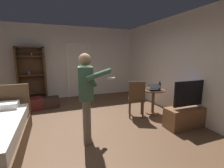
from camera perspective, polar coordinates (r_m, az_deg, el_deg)
The scene contains 13 objects.
ground_plane at distance 3.56m, azimuth -10.45°, elevation -17.54°, with size 7.16×7.16×0.00m, color brown.
wall_back at distance 6.45m, azimuth -16.32°, elevation 7.45°, with size 5.71×0.12×2.74m, color silver.
wall_right at distance 4.55m, azimuth 26.10°, elevation 5.72°, with size 0.12×6.74×2.74m, color silver.
doorway_frame at distance 6.43m, azimuth -11.89°, elevation 6.33°, with size 0.93×0.08×2.13m.
bookshelf at distance 6.26m, azimuth -26.91°, elevation 3.70°, with size 0.92×0.32×1.94m.
tv_flatscreen at distance 4.20m, azimuth 26.10°, elevation -9.53°, with size 1.21×0.40×1.09m.
side_table at distance 4.65m, azimuth 14.59°, elevation -4.72°, with size 0.63×0.63×0.70m.
laptop at distance 4.53m, azimuth 14.69°, elevation -1.46°, with size 0.37×0.37×0.17m.
bottle_on_table at distance 4.59m, azimuth 16.79°, elevation -0.74°, with size 0.06×0.06×0.25m.
wooden_chair at distance 4.26m, azimuth 8.79°, elevation -4.86°, with size 0.56×0.56×0.99m.
person_blue_shirt at distance 3.01m, azimuth -9.20°, elevation -2.73°, with size 0.61×0.68×1.69m.
suitcase_dark at distance 5.42m, azimuth -26.49°, elevation -6.44°, with size 0.56×0.39×0.37m, color #4C1919.
suitcase_small at distance 5.45m, azimuth -21.11°, elevation -6.14°, with size 0.49×0.35×0.34m, color black.
Camera 1 is at (-0.52, -3.11, 1.66)m, focal length 25.40 mm.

